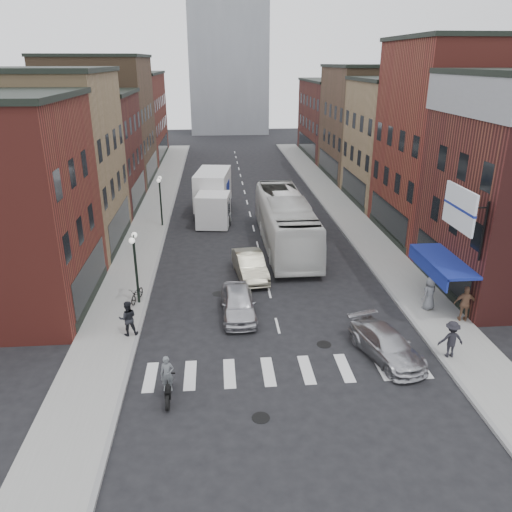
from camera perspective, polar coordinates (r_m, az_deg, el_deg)
The scene contains 30 objects.
ground at distance 25.03m, azimuth 2.75°, elevation -9.08°, with size 160.00×160.00×0.00m, color black.
sidewalk_left at distance 45.50m, azimuth -11.56°, elevation 4.91°, with size 3.00×74.00×0.15m, color gray.
sidewalk_right at distance 46.59m, azimuth 9.75°, elevation 5.42°, with size 3.00×74.00×0.15m, color gray.
curb_left at distance 45.36m, azimuth -9.67°, elevation 4.89°, with size 0.20×74.00×0.16m, color gray.
curb_right at distance 46.26m, azimuth 7.94°, elevation 5.32°, with size 0.20×74.00×0.16m, color gray.
crosswalk_stripes at distance 22.52m, azimuth 3.74°, elevation -12.94°, with size 12.00×2.20×0.01m, color silver.
bldg_left_mid_a at distance 37.93m, azimuth -23.50°, elevation 9.77°, with size 10.30×10.20×12.30m.
bldg_left_mid_b at distance 47.54m, azimuth -19.70°, elevation 11.10°, with size 10.30×10.20×10.30m.
bldg_left_far_a at distance 57.95m, azimuth -17.24°, elevation 14.55°, with size 10.30×12.20×13.30m.
bldg_left_far_b at distance 71.73m, azimuth -14.87°, elevation 15.14°, with size 10.30×16.20×11.30m.
bldg_right_mid_a at distance 40.04m, azimuth 22.49°, elevation 11.91°, with size 10.30×10.20×14.30m.
bldg_right_mid_b at distance 49.29m, azimuth 17.11°, elevation 12.32°, with size 10.30×10.20×11.30m.
bldg_right_far_a at distance 59.51m, azimuth 13.32°, elevation 14.59°, with size 10.30×12.20×12.30m.
bldg_right_far_b at distance 73.00m, azimuth 9.91°, elevation 15.22°, with size 10.30×16.20×10.30m.
awning_blue at distance 28.49m, azimuth 20.29°, elevation -0.65°, with size 1.80×5.00×0.78m.
billboard_sign at distance 25.57m, azimuth 22.39°, elevation 4.93°, with size 1.52×3.00×3.70m.
streetlamp_near at distance 27.55m, azimuth -13.68°, elevation 0.00°, with size 0.32×1.22×4.11m.
streetlamp_far at distance 40.80m, azimuth -10.91°, elevation 7.19°, with size 0.32×1.22×4.11m.
bike_rack at distance 26.13m, azimuth -14.50°, elevation -7.01°, with size 0.08×0.68×0.80m.
box_truck at distance 43.28m, azimuth -4.93°, elevation 6.87°, with size 3.39×8.93×3.76m.
motorcycle_rider at distance 20.60m, azimuth -10.05°, elevation -13.78°, with size 0.55×1.96×1.99m.
transit_bus at distance 36.09m, azimuth 3.38°, elevation 3.92°, with size 3.10×13.27×3.70m, color silver.
sedan_left_near at distance 26.47m, azimuth -2.06°, elevation -5.40°, with size 1.77×4.40×1.50m, color silver.
sedan_left_far at distance 31.11m, azimuth -0.70°, elevation -1.08°, with size 1.65×4.72×1.56m, color #AEA88D.
curb_car at distance 23.77m, azimuth 14.70°, elevation -9.78°, with size 1.84×4.53×1.31m, color #AEAEB3.
parked_bicycle at distance 28.62m, azimuth -13.43°, elevation -4.22°, with size 0.58×1.66×0.87m, color black.
ped_left_solo at distance 25.15m, azimuth -14.44°, elevation -6.91°, with size 0.87×0.50×1.79m, color black.
ped_right_a at distance 24.34m, azimuth 21.41°, elevation -8.84°, with size 1.14×0.56×1.76m, color black.
ped_right_b at distance 27.75m, azimuth 22.81°, elevation -5.05°, with size 1.13×0.56×1.92m, color brown.
ped_right_c at distance 28.35m, azimuth 19.23°, elevation -4.05°, with size 0.90×0.59×1.85m, color slate.
Camera 1 is at (-2.95, -21.36, 12.71)m, focal length 35.00 mm.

